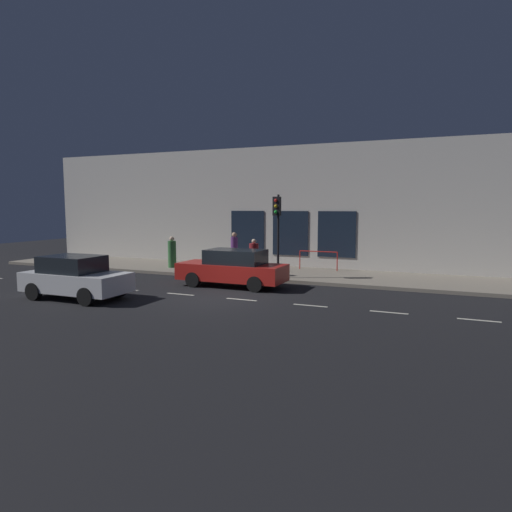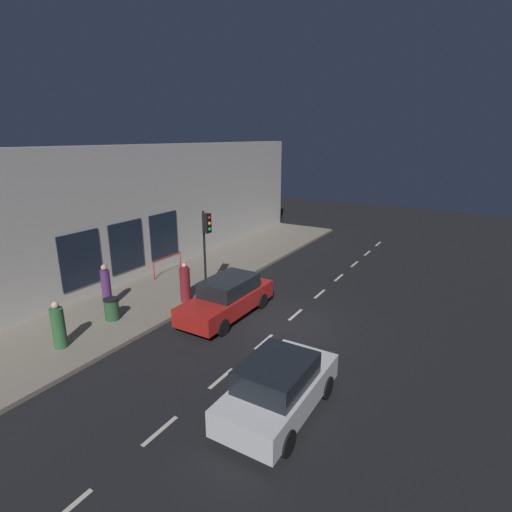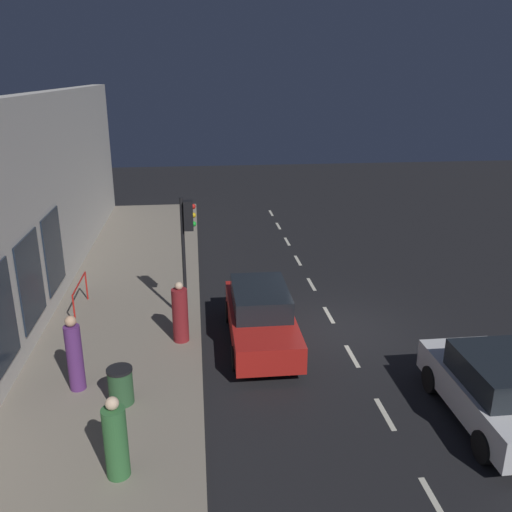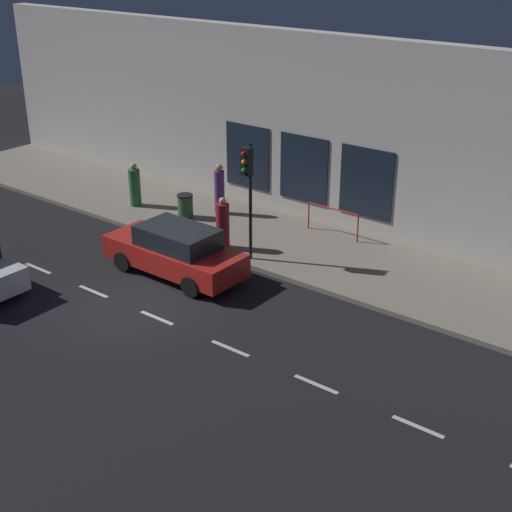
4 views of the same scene
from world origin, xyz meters
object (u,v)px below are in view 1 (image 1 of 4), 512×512
at_px(traffic_light, 277,216).
at_px(parked_car_0, 75,277).
at_px(pedestrian_1, 172,253).
at_px(pedestrian_0, 254,259).
at_px(trash_bin, 213,261).
at_px(pedestrian_2, 234,251).
at_px(parked_car_1, 233,268).

relative_size(traffic_light, parked_car_0, 0.95).
bearing_deg(pedestrian_1, pedestrian_0, 47.89).
xyz_separation_m(traffic_light, trash_bin, (1.54, 4.10, -2.36)).
distance_m(traffic_light, pedestrian_1, 6.89).
height_order(pedestrian_2, trash_bin, pedestrian_2).
distance_m(parked_car_0, pedestrian_2, 9.36).
height_order(traffic_light, parked_car_0, traffic_light).
bearing_deg(pedestrian_2, pedestrian_0, 13.88).
bearing_deg(parked_car_0, pedestrian_2, 167.12).
relative_size(parked_car_0, pedestrian_2, 2.11).
xyz_separation_m(parked_car_1, pedestrian_0, (2.21, -0.02, 0.15)).
height_order(parked_car_1, trash_bin, parked_car_1).
bearing_deg(traffic_light, pedestrian_0, 78.03).
xyz_separation_m(parked_car_0, trash_bin, (8.03, -1.40, -0.20)).
height_order(pedestrian_1, pedestrian_2, pedestrian_2).
bearing_deg(traffic_light, pedestrian_1, 78.43).
height_order(pedestrian_0, pedestrian_2, pedestrian_2).
distance_m(parked_car_1, pedestrian_0, 2.22).
relative_size(traffic_light, pedestrian_1, 2.27).
xyz_separation_m(parked_car_0, pedestrian_0, (6.75, -4.25, 0.15)).
height_order(traffic_light, parked_car_1, traffic_light).
height_order(traffic_light, pedestrian_0, traffic_light).
bearing_deg(parked_car_0, traffic_light, 139.77).
bearing_deg(traffic_light, parked_car_0, 139.71).
distance_m(pedestrian_0, pedestrian_2, 3.20).
bearing_deg(parked_car_0, parked_car_1, 137.10).
distance_m(parked_car_1, trash_bin, 4.50).
xyz_separation_m(traffic_light, parked_car_0, (-6.48, 5.50, -2.15)).
bearing_deg(pedestrian_2, pedestrian_1, -95.04).
distance_m(traffic_light, pedestrian_2, 4.71).
height_order(parked_car_1, pedestrian_2, pedestrian_2).
relative_size(traffic_light, trash_bin, 4.37).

